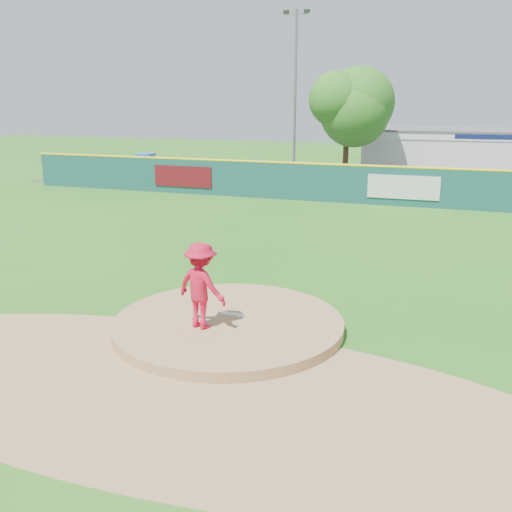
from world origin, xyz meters
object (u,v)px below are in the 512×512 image
(pool_building_grp, at_px, (476,152))
(light_pole_left, at_px, (295,88))
(pitcher, at_px, (201,286))
(van, at_px, (488,183))
(deciduous_tree, at_px, (347,112))
(playground_slide, at_px, (145,165))

(pool_building_grp, distance_m, light_pole_left, 13.72)
(pitcher, distance_m, van, 25.13)
(pitcher, xyz_separation_m, deciduous_tree, (-1.61, 25.62, 3.30))
(deciduous_tree, distance_m, light_pole_left, 4.72)
(playground_slide, distance_m, light_pole_left, 11.61)
(pool_building_grp, bearing_deg, deciduous_tree, -138.84)
(van, relative_size, deciduous_tree, 0.65)
(van, distance_m, deciduous_tree, 9.53)
(van, height_order, pool_building_grp, pool_building_grp)
(van, height_order, playground_slide, playground_slide)
(pitcher, height_order, pool_building_grp, pool_building_grp)
(pool_building_grp, distance_m, playground_slide, 23.39)
(playground_slide, distance_m, deciduous_tree, 14.32)
(van, relative_size, light_pole_left, 0.43)
(van, distance_m, playground_slide, 22.32)
(playground_slide, relative_size, light_pole_left, 0.28)
(van, bearing_deg, pitcher, -176.08)
(deciduous_tree, relative_size, light_pole_left, 0.67)
(deciduous_tree, xyz_separation_m, light_pole_left, (-4.00, 2.00, 1.50))
(pitcher, xyz_separation_m, playground_slide, (-15.35, 24.03, -0.40))
(pitcher, distance_m, playground_slide, 28.51)
(pitcher, xyz_separation_m, van, (6.97, 24.14, -0.57))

